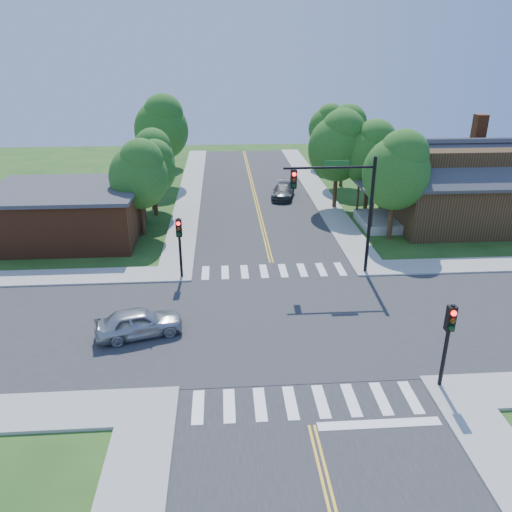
{
  "coord_description": "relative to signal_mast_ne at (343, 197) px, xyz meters",
  "views": [
    {
      "loc": [
        -3.05,
        -21.78,
        12.86
      ],
      "look_at": [
        -1.28,
        3.53,
        2.2
      ],
      "focal_mm": 35.0,
      "sensor_mm": 36.0,
      "label": 1
    }
  ],
  "objects": [
    {
      "name": "tree_bldg",
      "position": [
        -12.37,
        12.51,
        -0.76
      ],
      "size": [
        3.67,
        3.49,
        6.25
      ],
      "color": "#382314",
      "rests_on": "ground"
    },
    {
      "name": "road_ns",
      "position": [
        -3.91,
        -5.59,
        -4.83
      ],
      "size": [
        10.0,
        90.0,
        0.04
      ],
      "primitive_type": "cube",
      "color": "#2D2D30",
      "rests_on": "ground"
    },
    {
      "name": "ground",
      "position": [
        -3.91,
        -5.59,
        -4.85
      ],
      "size": [
        100.0,
        100.0,
        0.0
      ],
      "primitive_type": "plane",
      "color": "#234A17",
      "rests_on": "ground"
    },
    {
      "name": "tree_e_b",
      "position": [
        5.2,
        12.4,
        0.16
      ],
      "size": [
        4.5,
        4.27,
        7.64
      ],
      "color": "#382314",
      "rests_on": "ground"
    },
    {
      "name": "sidewalk_ne",
      "position": [
        11.9,
        10.23,
        -4.78
      ],
      "size": [
        40.0,
        40.0,
        0.14
      ],
      "color": "#9E9B93",
      "rests_on": "ground"
    },
    {
      "name": "signal_mast_ne",
      "position": [
        0.0,
        0.0,
        0.0
      ],
      "size": [
        5.3,
        0.42,
        7.2
      ],
      "color": "black",
      "rests_on": "ground"
    },
    {
      "name": "tree_house",
      "position": [
        2.76,
        13.43,
        0.63
      ],
      "size": [
        4.92,
        4.68,
        8.37
      ],
      "color": "#382314",
      "rests_on": "ground"
    },
    {
      "name": "crosswalk_south",
      "position": [
        -3.91,
        -11.79,
        -4.8
      ],
      "size": [
        8.85,
        2.0,
        0.01
      ],
      "color": "white",
      "rests_on": "ground"
    },
    {
      "name": "building_nw",
      "position": [
        -18.11,
        7.61,
        -2.97
      ],
      "size": [
        10.4,
        8.4,
        3.73
      ],
      "color": "brown",
      "rests_on": "ground"
    },
    {
      "name": "car_dgrey",
      "position": [
        -1.36,
        16.75,
        -4.2
      ],
      "size": [
        3.81,
        5.29,
        1.3
      ],
      "primitive_type": "imported",
      "rotation": [
        0.0,
        0.0,
        -0.23
      ],
      "color": "#333638",
      "rests_on": "ground"
    },
    {
      "name": "sidewalk_nw",
      "position": [
        -19.73,
        10.23,
        -4.78
      ],
      "size": [
        40.0,
        40.0,
        0.14
      ],
      "color": "#9E9B93",
      "rests_on": "ground"
    },
    {
      "name": "tree_w_b",
      "position": [
        -12.76,
        14.26,
        -0.36
      ],
      "size": [
        4.03,
        3.83,
        6.86
      ],
      "color": "#382314",
      "rests_on": "ground"
    },
    {
      "name": "road_ew",
      "position": [
        -3.91,
        -5.59,
        -4.83
      ],
      "size": [
        90.0,
        10.0,
        0.04
      ],
      "primitive_type": "cube",
      "color": "#2D2D30",
      "rests_on": "ground"
    },
    {
      "name": "house_ne",
      "position": [
        11.19,
        8.65,
        -1.52
      ],
      "size": [
        13.05,
        8.8,
        7.11
      ],
      "color": "#312111",
      "rests_on": "ground"
    },
    {
      "name": "tree_e_d",
      "position": [
        5.14,
        29.26,
        -0.16
      ],
      "size": [
        4.22,
        4.0,
        7.17
      ],
      "color": "#382314",
      "rests_on": "ground"
    },
    {
      "name": "tree_e_c",
      "position": [
        5.01,
        20.68,
        0.37
      ],
      "size": [
        4.69,
        4.45,
        7.97
      ],
      "color": "#382314",
      "rests_on": "ground"
    },
    {
      "name": "tree_w_d",
      "position": [
        -13.09,
        31.41,
        -0.06
      ],
      "size": [
        4.3,
        4.09,
        7.32
      ],
      "color": "#382314",
      "rests_on": "ground"
    },
    {
      "name": "tree_w_a",
      "position": [
        -12.76,
        7.85,
        -0.21
      ],
      "size": [
        4.17,
        3.96,
        7.09
      ],
      "color": "#382314",
      "rests_on": "ground"
    },
    {
      "name": "centerline",
      "position": [
        -3.91,
        -5.59,
        -4.8
      ],
      "size": [
        0.3,
        90.0,
        0.01
      ],
      "color": "gold",
      "rests_on": "ground"
    },
    {
      "name": "intersection_patch",
      "position": [
        -3.91,
        -5.59,
        -4.85
      ],
      "size": [
        10.2,
        10.2,
        0.06
      ],
      "primitive_type": "cube",
      "color": "#2D2D30",
      "rests_on": "ground"
    },
    {
      "name": "car_silver",
      "position": [
        -11.09,
        -6.35,
        -4.15
      ],
      "size": [
        3.76,
        4.95,
        1.4
      ],
      "primitive_type": "imported",
      "rotation": [
        0.0,
        0.0,
        1.84
      ],
      "color": "#B2B5B9",
      "rests_on": "ground"
    },
    {
      "name": "stop_bar",
      "position": [
        -1.41,
        -13.19,
        -4.85
      ],
      "size": [
        4.6,
        0.45,
        0.09
      ],
      "primitive_type": "cube",
      "color": "white",
      "rests_on": "ground"
    },
    {
      "name": "tree_e_a",
      "position": [
        5.13,
        5.71,
        0.3
      ],
      "size": [
        4.63,
        4.4,
        7.87
      ],
      "color": "#382314",
      "rests_on": "ground"
    },
    {
      "name": "signal_pole_se",
      "position": [
        1.69,
        -11.21,
        -2.19
      ],
      "size": [
        0.34,
        0.42,
        3.8
      ],
      "color": "black",
      "rests_on": "ground"
    },
    {
      "name": "signal_pole_nw",
      "position": [
        -9.51,
        -0.01,
        -2.19
      ],
      "size": [
        0.34,
        0.42,
        3.8
      ],
      "color": "black",
      "rests_on": "ground"
    },
    {
      "name": "crosswalk_north",
      "position": [
        -3.91,
        0.61,
        -4.8
      ],
      "size": [
        8.85,
        2.0,
        0.01
      ],
      "color": "white",
      "rests_on": "ground"
    },
    {
      "name": "tree_w_c",
      "position": [
        -12.61,
        22.52,
        0.96
      ],
      "size": [
        5.22,
        4.96,
        8.87
      ],
      "color": "#382314",
      "rests_on": "ground"
    }
  ]
}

